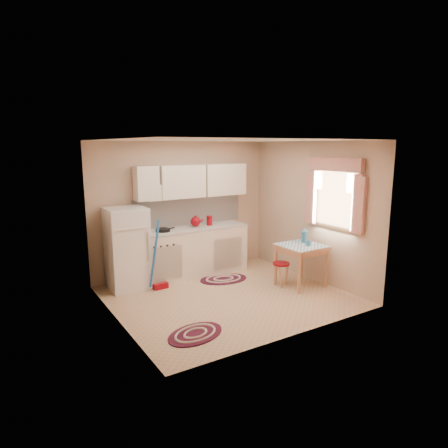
{
  "coord_description": "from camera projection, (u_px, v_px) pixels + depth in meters",
  "views": [
    {
      "loc": [
        -3.3,
        -5.2,
        2.42
      ],
      "look_at": [
        0.08,
        0.25,
        1.15
      ],
      "focal_mm": 32.0,
      "sensor_mm": 36.0,
      "label": 1
    }
  ],
  "objects": [
    {
      "name": "room_shell",
      "position": [
        228.0,
        197.0,
        6.48
      ],
      "size": [
        3.64,
        3.6,
        2.52
      ],
      "color": "tan",
      "rests_on": "ground"
    },
    {
      "name": "fridge",
      "position": [
        127.0,
        248.0,
        6.78
      ],
      "size": [
        0.65,
        0.6,
        1.4
      ],
      "primitive_type": "cube",
      "color": "white",
      "rests_on": "ground"
    },
    {
      "name": "broom",
      "position": [
        160.0,
        255.0,
        6.74
      ],
      "size": [
        0.29,
        0.13,
        1.2
      ],
      "primitive_type": null,
      "rotation": [
        0.0,
        0.0,
        0.05
      ],
      "color": "blue",
      "rests_on": "ground"
    },
    {
      "name": "base_cabinets",
      "position": [
        189.0,
        253.0,
        7.49
      ],
      "size": [
        2.25,
        0.6,
        0.88
      ],
      "primitive_type": "cube",
      "color": "white",
      "rests_on": "ground"
    },
    {
      "name": "countertop",
      "position": [
        189.0,
        229.0,
        7.4
      ],
      "size": [
        2.27,
        0.62,
        0.04
      ],
      "primitive_type": "cube",
      "color": "beige",
      "rests_on": "base_cabinets"
    },
    {
      "name": "frying_pan",
      "position": [
        163.0,
        230.0,
        7.07
      ],
      "size": [
        0.32,
        0.32,
        0.05
      ],
      "primitive_type": "cylinder",
      "rotation": [
        0.0,
        0.0,
        0.3
      ],
      "color": "black",
      "rests_on": "countertop"
    },
    {
      "name": "red_kettle",
      "position": [
        195.0,
        221.0,
        7.45
      ],
      "size": [
        0.24,
        0.22,
        0.21
      ],
      "primitive_type": null,
      "rotation": [
        0.0,
        0.0,
        -0.18
      ],
      "color": "maroon",
      "rests_on": "countertop"
    },
    {
      "name": "red_canister",
      "position": [
        209.0,
        221.0,
        7.61
      ],
      "size": [
        0.13,
        0.13,
        0.16
      ],
      "primitive_type": "cylinder",
      "rotation": [
        0.0,
        0.0,
        -0.29
      ],
      "color": "maroon",
      "rests_on": "countertop"
    },
    {
      "name": "table",
      "position": [
        301.0,
        265.0,
        6.98
      ],
      "size": [
        0.72,
        0.72,
        0.72
      ],
      "primitive_type": "cube",
      "color": "tan",
      "rests_on": "ground"
    },
    {
      "name": "stool",
      "position": [
        281.0,
        274.0,
        6.96
      ],
      "size": [
        0.36,
        0.36,
        0.42
      ],
      "primitive_type": "cylinder",
      "rotation": [
        0.0,
        0.0,
        0.29
      ],
      "color": "maroon",
      "rests_on": "ground"
    },
    {
      "name": "coffee_pot",
      "position": [
        304.0,
        235.0,
        7.07
      ],
      "size": [
        0.17,
        0.16,
        0.28
      ],
      "primitive_type": null,
      "rotation": [
        0.0,
        0.0,
        0.34
      ],
      "color": "teal",
      "rests_on": "table"
    },
    {
      "name": "mug",
      "position": [
        308.0,
        243.0,
        6.84
      ],
      "size": [
        0.09,
        0.09,
        0.1
      ],
      "primitive_type": "cylinder",
      "rotation": [
        0.0,
        0.0,
        0.07
      ],
      "color": "teal",
      "rests_on": "table"
    },
    {
      "name": "rug_center",
      "position": [
        223.0,
        279.0,
        7.33
      ],
      "size": [
        0.97,
        0.73,
        0.02
      ],
      "primitive_type": null,
      "rotation": [
        0.0,
        0.0,
        -0.16
      ],
      "color": "#650D0B",
      "rests_on": "ground"
    },
    {
      "name": "rug_left",
      "position": [
        195.0,
        334.0,
        5.19
      ],
      "size": [
        0.94,
        0.75,
        0.02
      ],
      "primitive_type": null,
      "rotation": [
        0.0,
        0.0,
        0.28
      ],
      "color": "#650D0B",
      "rests_on": "ground"
    }
  ]
}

